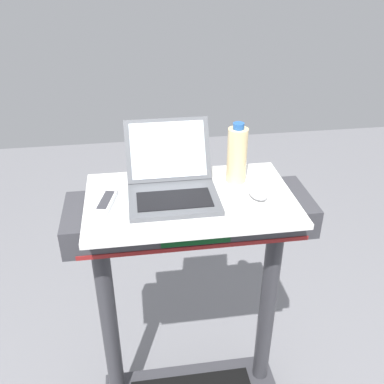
{
  "coord_description": "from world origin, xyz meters",
  "views": [
    {
      "loc": [
        -0.19,
        -0.63,
        1.97
      ],
      "look_at": [
        0.0,
        0.65,
        1.22
      ],
      "focal_mm": 40.68,
      "sensor_mm": 36.0,
      "label": 1
    }
  ],
  "objects": [
    {
      "name": "computer_mouse",
      "position": [
        0.24,
        0.67,
        1.19
      ],
      "size": [
        0.07,
        0.11,
        0.03
      ],
      "primitive_type": "ellipsoid",
      "rotation": [
        0.0,
        0.0,
        0.13
      ],
      "color": "#B2B2B7",
      "rests_on": "desk_board"
    },
    {
      "name": "desk_board",
      "position": [
        0.0,
        0.7,
        1.16
      ],
      "size": [
        0.75,
        0.46,
        0.02
      ],
      "primitive_type": "cube",
      "color": "white",
      "rests_on": "treadmill_base"
    },
    {
      "name": "water_bottle",
      "position": [
        0.19,
        0.8,
        1.28
      ],
      "size": [
        0.07,
        0.07,
        0.23
      ],
      "color": "beige",
      "rests_on": "desk_board"
    },
    {
      "name": "laptop",
      "position": [
        -0.06,
        0.74,
        1.22
      ],
      "size": [
        0.32,
        0.35,
        0.23
      ],
      "rotation": [
        0.0,
        0.0,
        -0.02
      ],
      "color": "#515459",
      "rests_on": "desk_board"
    },
    {
      "name": "tv_remote",
      "position": [
        -0.3,
        0.69,
        1.18
      ],
      "size": [
        0.08,
        0.17,
        0.02
      ],
      "color": "silver",
      "rests_on": "desk_board"
    }
  ]
}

